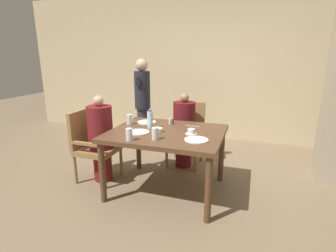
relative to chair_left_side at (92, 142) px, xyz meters
The scene contains 20 objects.
ground_plane 1.17m from the chair_left_side, ahead, with size 16.00×16.00×0.00m, color #7A664C.
wall_back 2.72m from the chair_left_side, 65.89° to the left, with size 8.00×0.06×2.80m.
dining_table 1.06m from the chair_left_side, ahead, with size 1.32×1.08×0.77m.
chair_left_side is the anchor object (origin of this frame).
diner_in_left_chair 0.16m from the chair_left_side, ahead, with size 0.32×0.32×1.15m.
chair_far_side 1.40m from the chair_left_side, 41.56° to the left, with size 0.50×0.50×0.94m.
diner_in_far_chair 1.32m from the chair_left_side, 36.90° to the left, with size 0.32×0.32×1.11m.
standing_host 1.35m from the chair_left_side, 82.62° to the left, with size 0.27×0.30×1.58m.
plate_main_left 0.82m from the chair_left_side, 11.52° to the right, with size 0.26×0.26×0.01m.
plate_main_right 0.78m from the chair_left_side, 23.95° to the left, with size 0.26×0.26×0.01m.
plate_dessert_center 1.50m from the chair_left_side, ahead, with size 0.26×0.26×0.01m.
teacup_with_saucer 1.38m from the chair_left_side, ahead, with size 0.14×0.14×0.06m.
bowl_small 1.00m from the chair_left_side, ahead, with size 0.13×0.13×0.05m.
water_bottle 0.90m from the chair_left_side, ahead, with size 0.07×0.07×0.23m.
glass_tall_near 0.96m from the chair_left_side, 29.43° to the right, with size 0.07×0.07×0.13m.
glass_tall_mid 0.61m from the chair_left_side, 15.38° to the left, with size 0.07×0.07×0.13m.
glass_tall_far 1.13m from the chair_left_side, 17.63° to the right, with size 0.07×0.07×0.13m.
salt_shaker 1.08m from the chair_left_side, 18.36° to the left, with size 0.03×0.03×0.07m.
pepper_shaker 1.11m from the chair_left_side, 17.70° to the left, with size 0.03×0.03×0.07m.
fork_beside_plate 1.37m from the chair_left_side, 13.74° to the left, with size 0.18×0.03×0.00m.
Camera 1 is at (0.97, -2.80, 1.66)m, focal length 28.00 mm.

